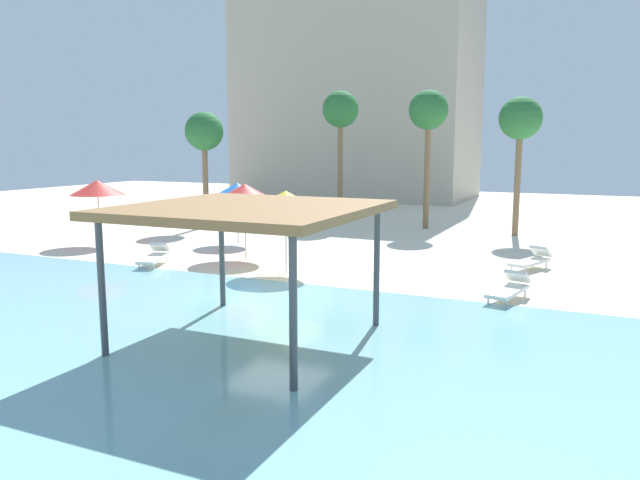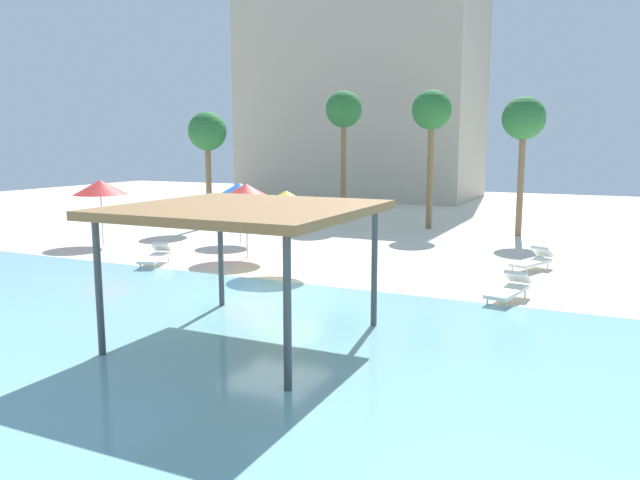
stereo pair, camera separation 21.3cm
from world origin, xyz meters
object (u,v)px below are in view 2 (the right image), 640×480
(shade_pavilion, at_px, (246,213))
(palm_tree_2, at_px, (432,113))
(palm_tree_0, at_px, (524,122))
(lounge_chair_0, at_px, (509,288))
(beach_umbrella_yellow_4, at_px, (286,201))
(lounge_chair_1, at_px, (156,255))
(beach_umbrella_red_2, at_px, (100,187))
(beach_umbrella_red_0, at_px, (246,193))
(beach_umbrella_blue_1, at_px, (239,190))
(palm_tree_1, at_px, (207,134))
(palm_tree_3, at_px, (344,113))
(lounge_chair_2, at_px, (533,260))

(shade_pavilion, relative_size, palm_tree_2, 0.72)
(palm_tree_0, bearing_deg, palm_tree_2, 171.99)
(lounge_chair_0, xyz_separation_m, palm_tree_2, (-5.73, 12.85, 5.24))
(beach_umbrella_yellow_4, relative_size, lounge_chair_1, 1.34)
(beach_umbrella_yellow_4, bearing_deg, beach_umbrella_red_2, 169.25)
(beach_umbrella_red_0, bearing_deg, palm_tree_2, 69.57)
(beach_umbrella_red_2, height_order, palm_tree_0, palm_tree_0)
(beach_umbrella_blue_1, height_order, palm_tree_1, palm_tree_1)
(beach_umbrella_red_2, xyz_separation_m, beach_umbrella_yellow_4, (9.73, -1.85, -0.02))
(shade_pavilion, relative_size, beach_umbrella_red_2, 1.82)
(beach_umbrella_red_2, height_order, palm_tree_3, palm_tree_3)
(palm_tree_2, bearing_deg, lounge_chair_0, -65.97)
(lounge_chair_1, xyz_separation_m, palm_tree_0, (10.37, 12.40, 4.78))
(beach_umbrella_blue_1, height_order, beach_umbrella_yellow_4, beach_umbrella_yellow_4)
(lounge_chair_1, xyz_separation_m, palm_tree_3, (1.19, 13.65, 5.40))
(beach_umbrella_red_0, bearing_deg, lounge_chair_2, 12.55)
(palm_tree_0, distance_m, palm_tree_2, 4.39)
(shade_pavilion, distance_m, lounge_chair_0, 7.80)
(beach_umbrella_red_0, height_order, lounge_chair_1, beach_umbrella_red_0)
(shade_pavilion, bearing_deg, palm_tree_3, 107.39)
(beach_umbrella_red_2, bearing_deg, lounge_chair_0, -8.52)
(palm_tree_0, distance_m, palm_tree_3, 9.28)
(beach_umbrella_red_0, relative_size, palm_tree_0, 0.44)
(shade_pavilion, bearing_deg, palm_tree_1, 127.72)
(lounge_chair_2, bearing_deg, beach_umbrella_blue_1, -71.14)
(palm_tree_1, distance_m, palm_tree_2, 10.99)
(beach_umbrella_red_0, xyz_separation_m, lounge_chair_2, (9.76, 2.17, -2.05))
(beach_umbrella_red_0, relative_size, lounge_chair_1, 1.37)
(beach_umbrella_yellow_4, xyz_separation_m, palm_tree_0, (5.71, 11.56, 2.77))
(shade_pavilion, xyz_separation_m, beach_umbrella_yellow_4, (-2.59, 6.56, -0.40))
(lounge_chair_2, height_order, palm_tree_0, palm_tree_0)
(beach_umbrella_red_0, relative_size, lounge_chair_2, 1.37)
(beach_umbrella_red_2, distance_m, palm_tree_2, 15.51)
(lounge_chair_2, bearing_deg, beach_umbrella_red_2, -61.24)
(beach_umbrella_red_0, distance_m, lounge_chair_1, 3.87)
(beach_umbrella_blue_1, bearing_deg, lounge_chair_2, -3.24)
(lounge_chair_1, xyz_separation_m, palm_tree_1, (-4.15, 9.03, 4.30))
(palm_tree_0, relative_size, palm_tree_1, 1.09)
(palm_tree_3, bearing_deg, lounge_chair_1, -95.00)
(lounge_chair_1, height_order, palm_tree_3, palm_tree_3)
(lounge_chair_1, bearing_deg, beach_umbrella_red_2, -138.88)
(beach_umbrella_yellow_4, height_order, palm_tree_0, palm_tree_0)
(shade_pavilion, height_order, beach_umbrella_blue_1, shade_pavilion)
(palm_tree_2, bearing_deg, lounge_chair_1, -114.92)
(palm_tree_1, bearing_deg, shade_pavilion, -52.28)
(shade_pavilion, height_order, lounge_chair_0, shade_pavilion)
(beach_umbrella_blue_1, bearing_deg, lounge_chair_1, -90.15)
(lounge_chair_0, bearing_deg, palm_tree_0, -161.38)
(beach_umbrella_yellow_4, bearing_deg, palm_tree_0, 63.73)
(lounge_chair_1, relative_size, palm_tree_0, 0.32)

